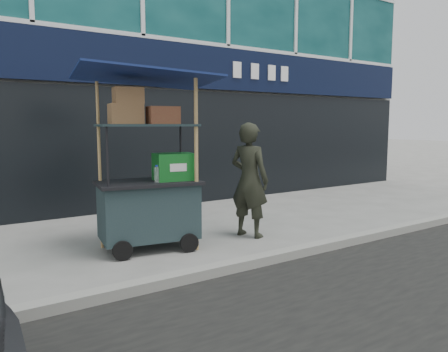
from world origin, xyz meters
TOP-DOWN VIEW (x-y plane):
  - ground at (0.00, 0.00)m, footprint 80.00×80.00m
  - curb at (0.00, -0.20)m, footprint 80.00×0.18m
  - vendor_cart at (-1.14, 1.20)m, footprint 1.97×1.54m
  - vendor_man at (0.40, 0.98)m, footprint 0.61×0.74m

SIDE VIEW (x-z plane):
  - ground at x=0.00m, z-range 0.00..0.00m
  - curb at x=0.00m, z-range 0.00..0.12m
  - vendor_cart at x=-1.14m, z-range -0.36..2.06m
  - vendor_man at x=0.40m, z-range 0.00..1.73m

